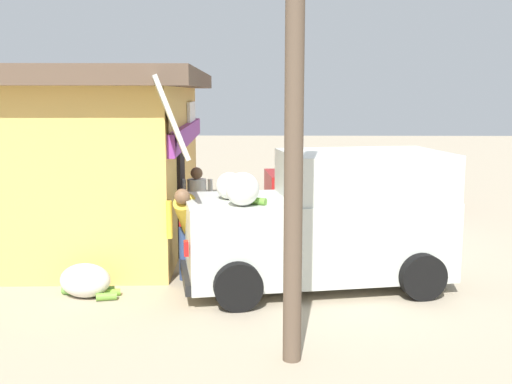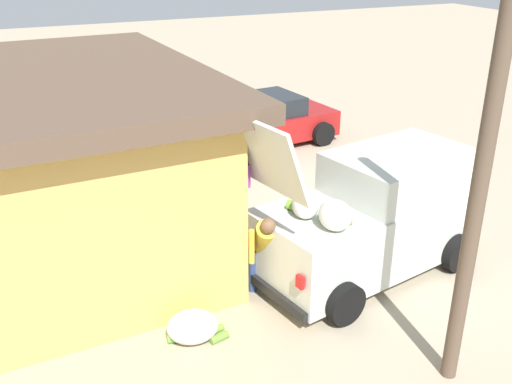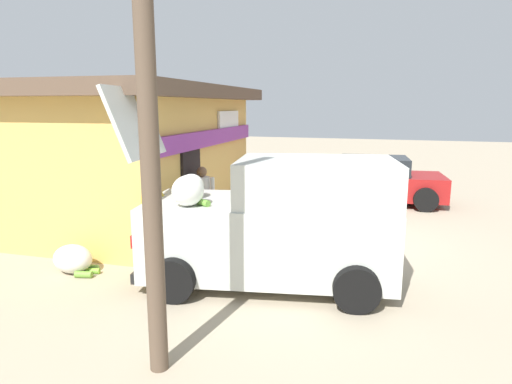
% 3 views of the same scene
% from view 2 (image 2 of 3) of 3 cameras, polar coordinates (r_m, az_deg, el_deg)
% --- Properties ---
extents(ground_plane, '(60.00, 60.00, 0.00)m').
position_cam_2_polar(ground_plane, '(12.85, 6.75, -1.03)').
color(ground_plane, tan).
extents(storefront_bar, '(7.17, 4.85, 3.30)m').
position_cam_2_polar(storefront_bar, '(10.87, -17.08, 2.98)').
color(storefront_bar, '#E0B259').
rests_on(storefront_bar, ground_plane).
extents(delivery_van, '(2.67, 4.54, 3.13)m').
position_cam_2_polar(delivery_van, '(10.10, 11.33, -2.30)').
color(delivery_van, silver).
rests_on(delivery_van, ground_plane).
extents(parked_sedan, '(2.50, 4.12, 1.35)m').
position_cam_2_polar(parked_sedan, '(16.22, 0.74, 6.90)').
color(parked_sedan, maroon).
rests_on(parked_sedan, ground_plane).
extents(vendor_standing, '(0.35, 0.57, 1.58)m').
position_cam_2_polar(vendor_standing, '(10.63, -3.70, -1.02)').
color(vendor_standing, navy).
rests_on(vendor_standing, ground_plane).
extents(customer_bending, '(0.71, 0.61, 1.52)m').
position_cam_2_polar(customer_bending, '(9.18, 0.85, -5.26)').
color(customer_bending, navy).
rests_on(customer_bending, ground_plane).
extents(unloaded_banana_pile, '(0.72, 0.92, 0.48)m').
position_cam_2_polar(unloaded_banana_pile, '(8.63, -6.17, -12.97)').
color(unloaded_banana_pile, silver).
rests_on(unloaded_banana_pile, ground_plane).
extents(paint_bucket, '(0.29, 0.29, 0.39)m').
position_cam_2_polar(paint_bucket, '(14.33, -6.51, 2.52)').
color(paint_bucket, '#BF3F33').
rests_on(paint_bucket, ground_plane).
extents(utility_pole, '(0.20, 0.20, 5.40)m').
position_cam_2_polar(utility_pole, '(7.18, 20.93, 0.31)').
color(utility_pole, brown).
rests_on(utility_pole, ground_plane).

